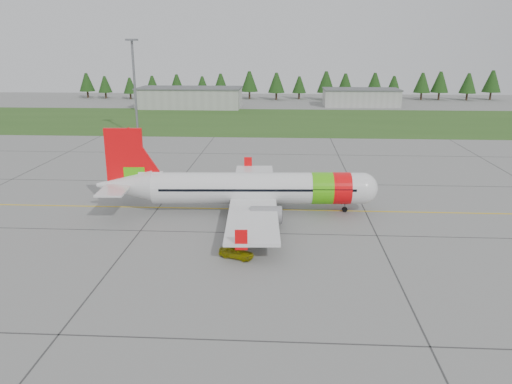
{
  "coord_description": "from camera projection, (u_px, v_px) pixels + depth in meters",
  "views": [
    {
      "loc": [
        0.22,
        -49.11,
        18.97
      ],
      "look_at": [
        -2.85,
        4.11,
        3.33
      ],
      "focal_mm": 35.0,
      "sensor_mm": 36.0,
      "label": 1
    }
  ],
  "objects": [
    {
      "name": "taxi_guideline",
      "position": [
        281.0,
        210.0,
        60.06
      ],
      "size": [
        120.0,
        0.25,
        0.02
      ],
      "primitive_type": "cube",
      "color": "gold",
      "rests_on": "ground"
    },
    {
      "name": "hangar_west",
      "position": [
        190.0,
        98.0,
        158.59
      ],
      "size": [
        32.0,
        14.0,
        6.0
      ],
      "primitive_type": "cube",
      "color": "#A8A8A3",
      "rests_on": "ground"
    },
    {
      "name": "service_van",
      "position": [
        133.0,
        128.0,
        106.91
      ],
      "size": [
        1.63,
        1.57,
        3.9
      ],
      "primitive_type": "imported",
      "rotation": [
        0.0,
        0.0,
        -0.24
      ],
      "color": "silver",
      "rests_on": "ground"
    },
    {
      "name": "aircraft",
      "position": [
        251.0,
        188.0,
        58.56
      ],
      "size": [
        33.03,
        30.43,
        10.0
      ],
      "rotation": [
        0.0,
        0.0,
        0.05
      ],
      "color": "silver",
      "rests_on": "ground"
    },
    {
      "name": "treeline",
      "position": [
        285.0,
        85.0,
        183.19
      ],
      "size": [
        160.0,
        8.0,
        10.0
      ],
      "primitive_type": null,
      "color": "#1C3F14",
      "rests_on": "ground"
    },
    {
      "name": "ground",
      "position": [
        281.0,
        234.0,
        52.4
      ],
      "size": [
        320.0,
        320.0,
        0.0
      ],
      "primitive_type": "plane",
      "color": "gray",
      "rests_on": "ground"
    },
    {
      "name": "follow_me_car",
      "position": [
        236.0,
        241.0,
        45.99
      ],
      "size": [
        1.52,
        1.64,
        3.28
      ],
      "primitive_type": "imported",
      "rotation": [
        0.0,
        0.0,
        1.19
      ],
      "color": "#F8F00D",
      "rests_on": "ground"
    },
    {
      "name": "grass_strip",
      "position": [
        284.0,
        121.0,
        130.95
      ],
      "size": [
        320.0,
        50.0,
        0.03
      ],
      "primitive_type": "cube",
      "color": "#30561E",
      "rests_on": "ground"
    },
    {
      "name": "floodlight_mast",
      "position": [
        135.0,
        89.0,
        106.91
      ],
      "size": [
        0.5,
        0.5,
        20.0
      ],
      "primitive_type": "cylinder",
      "color": "slate",
      "rests_on": "ground"
    },
    {
      "name": "hangar_east",
      "position": [
        361.0,
        98.0,
        163.32
      ],
      "size": [
        24.0,
        12.0,
        5.2
      ],
      "primitive_type": "cube",
      "color": "#A8A8A3",
      "rests_on": "ground"
    }
  ]
}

